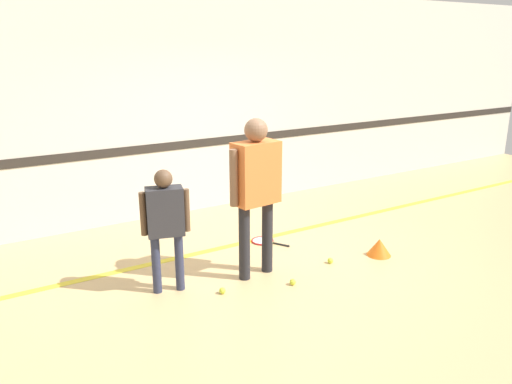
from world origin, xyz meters
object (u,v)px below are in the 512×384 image
Objects in this scene: person_instructor at (256,181)px; tennis_ball_by_spare_racket at (270,242)px; tennis_ball_stray_right at (222,291)px; training_cone at (379,247)px; person_student_left at (165,218)px; tennis_ball_near_instructor at (293,282)px; racket_spare_on_floor at (264,241)px; tennis_ball_stray_left at (330,261)px.

tennis_ball_by_spare_racket is at bearing 39.70° from person_instructor.
training_cone reaches higher than tennis_ball_stray_right.
person_student_left is at bearing 164.56° from person_instructor.
tennis_ball_near_instructor is 1.34m from training_cone.
tennis_ball_by_spare_racket is at bearing 32.63° from person_student_left.
racket_spare_on_floor is 1.23m from tennis_ball_near_instructor.
person_instructor reaches higher than tennis_ball_stray_left.
person_instructor is at bearing 6.86° from person_student_left.
tennis_ball_by_spare_racket is 1.00× the size of tennis_ball_stray_left.
person_instructor is 1.84m from training_cone.
training_cone is at bearing -10.70° from tennis_ball_stray_left.
person_instructor is 1.01m from person_student_left.
person_instructor is at bearing 167.29° from tennis_ball_stray_left.
training_cone is (0.94, -0.94, 0.07)m from tennis_ball_by_spare_racket.
person_student_left is (-0.96, 0.15, -0.27)m from person_instructor.
tennis_ball_near_instructor and tennis_ball_by_spare_racket have the same top height.
person_instructor reaches higher than person_student_left.
tennis_ball_stray_left is at bearing -70.29° from tennis_ball_by_spare_racket.
training_cone reaches higher than tennis_ball_stray_left.
tennis_ball_stray_left and tennis_ball_stray_right have the same top height.
person_instructor reaches higher than training_cone.
racket_spare_on_floor is at bearing 107.92° from tennis_ball_stray_left.
tennis_ball_by_spare_racket is at bearing 69.39° from tennis_ball_near_instructor.
tennis_ball_near_instructor and tennis_ball_stray_right have the same top height.
tennis_ball_near_instructor is 1.00× the size of tennis_ball_stray_right.
tennis_ball_near_instructor is at bearing -71.02° from person_instructor.
racket_spare_on_floor is 1.46m from tennis_ball_stray_right.
training_cone is at bearing -18.64° from person_instructor.
person_student_left is at bearing -98.24° from racket_spare_on_floor.
tennis_ball_stray_right is at bearing -23.01° from person_student_left.
tennis_ball_stray_right is at bearing -165.76° from person_instructor.
person_student_left is 19.42× the size of tennis_ball_stray_right.
tennis_ball_near_instructor is at bearing -10.34° from person_student_left.
tennis_ball_by_spare_racket and tennis_ball_stray_right have the same top height.
tennis_ball_stray_left is at bearing 4.91° from person_student_left.
racket_spare_on_floor is at bearing 131.58° from training_cone.
tennis_ball_near_instructor is (1.16, -0.56, -0.76)m from person_student_left.
person_instructor is at bearing 168.14° from training_cone.
racket_spare_on_floor is 0.13m from tennis_ball_by_spare_racket.
tennis_ball_stray_right is (0.44, -0.35, -0.76)m from person_student_left.
tennis_ball_by_spare_racket is (0.39, 1.04, 0.00)m from tennis_ball_near_instructor.
training_cone is at bearing 11.75° from racket_spare_on_floor.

